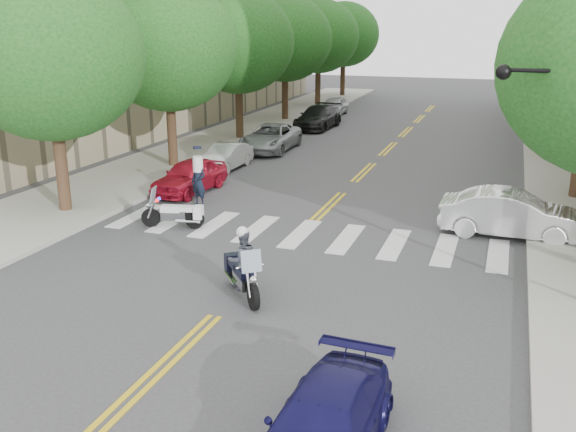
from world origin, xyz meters
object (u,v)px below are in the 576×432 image
at_px(motorcycle_parked, 178,214).
at_px(convertible, 512,214).
at_px(sedan_blue, 323,428).
at_px(motorcycle_police, 242,265).
at_px(officer_standing, 199,182).

xyz_separation_m(motorcycle_parked, convertible, (10.59, 2.70, 0.26)).
height_order(motorcycle_parked, sedan_blue, motorcycle_parked).
xyz_separation_m(motorcycle_police, motorcycle_parked, (-4.24, 4.44, -0.34)).
relative_size(motorcycle_police, convertible, 0.42).
bearing_deg(motorcycle_police, motorcycle_parked, -85.80).
distance_m(officer_standing, convertible, 11.17).
bearing_deg(convertible, motorcycle_police, 139.60).
height_order(motorcycle_police, sedan_blue, motorcycle_police).
height_order(motorcycle_parked, officer_standing, officer_standing).
distance_m(motorcycle_police, motorcycle_parked, 6.14).
xyz_separation_m(motorcycle_police, convertible, (6.36, 7.14, -0.08)).
xyz_separation_m(motorcycle_parked, officer_standing, (-0.58, 2.70, 0.43)).
distance_m(motorcycle_police, sedan_blue, 6.63).
distance_m(convertible, sedan_blue, 12.91).
bearing_deg(motorcycle_police, convertible, -171.17).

